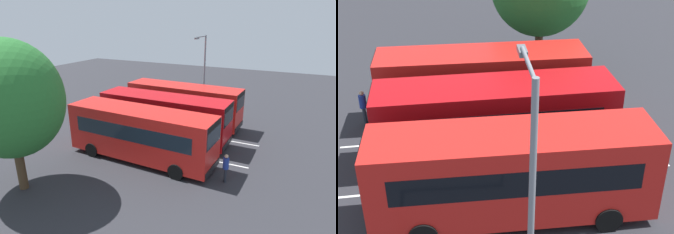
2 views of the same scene
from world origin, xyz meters
TOP-DOWN VIEW (x-y plane):
  - ground_plane at (0.00, 0.00)m, footprint 65.89×65.89m
  - bus_far_left at (0.34, -3.42)m, footprint 9.34×2.73m
  - bus_center_left at (0.16, 0.00)m, footprint 9.29×2.56m
  - bus_center_right at (0.09, 3.63)m, footprint 9.34×2.71m
  - pedestrian at (5.70, -3.67)m, footprint 0.41×0.41m
  - street_lamp at (0.29, 7.49)m, footprint 0.27×2.30m
  - depot_tree at (-3.43, -8.91)m, footprint 5.38×4.84m
  - lane_stripe_outer_left at (0.00, -1.73)m, footprint 13.09×0.31m
  - lane_stripe_inner_left at (0.00, 1.73)m, footprint 13.09×0.31m

SIDE VIEW (x-z plane):
  - ground_plane at x=0.00m, z-range 0.00..0.00m
  - lane_stripe_outer_left at x=0.00m, z-range 0.00..0.01m
  - lane_stripe_inner_left at x=0.00m, z-range 0.00..0.01m
  - pedestrian at x=5.70m, z-range 0.14..1.73m
  - bus_far_left at x=0.34m, z-range 0.15..3.36m
  - bus_center_left at x=0.16m, z-range 0.15..3.36m
  - bus_center_right at x=0.09m, z-range 0.15..3.36m
  - street_lamp at x=0.29m, z-range 0.55..7.48m
  - depot_tree at x=-3.43m, z-range 0.95..8.54m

